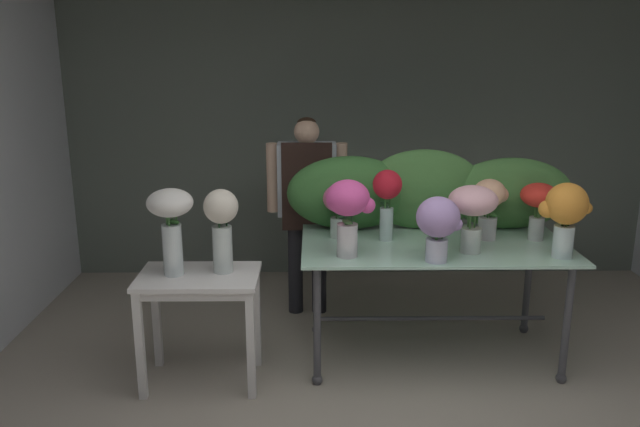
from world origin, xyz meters
TOP-DOWN VIEW (x-y plane):
  - ground_plane at (0.00, 1.68)m, footprint 7.37×7.37m
  - wall_back at (0.00, 3.35)m, footprint 5.54×0.12m
  - display_table_glass at (0.39, 1.53)m, footprint 1.81×0.96m
  - side_table_white at (-1.17, 1.20)m, footprint 0.76×0.51m
  - florist at (-0.49, 2.33)m, footprint 0.64×0.24m
  - foliage_backdrop at (0.39, 1.89)m, footprint 2.09×0.31m
  - vase_blush_stock at (0.59, 1.33)m, footprint 0.32×0.32m
  - vase_rosy_anemones at (-0.26, 1.68)m, footprint 0.23×0.22m
  - vase_scarlet_hydrangea at (1.11, 1.60)m, footprint 0.25×0.25m
  - vase_crimson_freesia at (0.07, 1.60)m, footprint 0.20×0.20m
  - vase_peach_carnations at (0.78, 1.63)m, footprint 0.28×0.22m
  - vase_lilac_dahlias at (0.33, 1.15)m, footprint 0.28×0.27m
  - vase_sunset_ranunculus at (1.15, 1.23)m, footprint 0.31×0.26m
  - vase_fuchsia_snapdragons at (-0.22, 1.26)m, footprint 0.31×0.28m
  - vase_white_roses_tall at (-1.32, 1.20)m, footprint 0.29×0.29m
  - vase_cream_lisianthus_tall at (-1.01, 1.25)m, footprint 0.22×0.22m

SIDE VIEW (x-z plane):
  - ground_plane at x=0.00m, z-range 0.00..0.00m
  - side_table_white at x=-1.17m, z-range 0.27..1.01m
  - display_table_glass at x=0.39m, z-range 0.29..1.14m
  - florist at x=-0.49m, z-range 0.20..1.81m
  - vase_cream_lisianthus_tall at x=-1.01m, z-range 0.79..1.33m
  - vase_rosy_anemones at x=-0.26m, z-range 0.89..1.27m
  - vase_lilac_dahlias at x=0.33m, z-range 0.89..1.30m
  - vase_peach_carnations at x=0.78m, z-range 0.90..1.32m
  - vase_white_roses_tall at x=-1.32m, z-range 0.83..1.39m
  - vase_scarlet_hydrangea at x=1.11m, z-range 0.92..1.32m
  - foliage_backdrop at x=0.39m, z-range 0.83..1.42m
  - vase_sunset_ranunculus at x=1.15m, z-range 0.90..1.39m
  - vase_blush_stock at x=0.59m, z-range 0.92..1.37m
  - vase_crimson_freesia at x=0.07m, z-range 0.92..1.41m
  - vase_fuchsia_snapdragons at x=-0.22m, z-range 0.92..1.42m
  - wall_back at x=0.00m, z-range 0.00..2.69m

